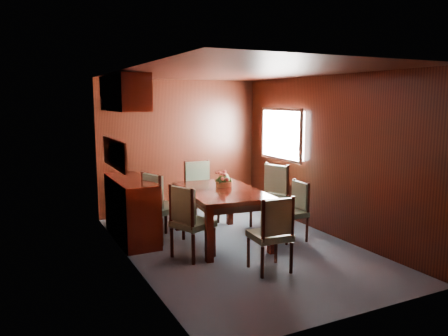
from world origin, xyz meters
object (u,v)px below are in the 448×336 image
chair_left_near (189,218)px  chair_head (273,230)px  chair_right_near (294,207)px  sideboard (131,209)px  flower_centerpiece (224,178)px  dining_table (221,197)px

chair_left_near → chair_head: chair_left_near is taller
chair_right_near → chair_head: 1.34m
chair_left_near → chair_right_near: bearing=70.0°
chair_left_near → chair_head: 1.13m
sideboard → flower_centerpiece: (1.28, -0.48, 0.44)m
sideboard → flower_centerpiece: flower_centerpiece is taller
dining_table → chair_left_near: 0.84m
sideboard → chair_right_near: (2.13, -1.08, 0.03)m
dining_table → flower_centerpiece: (0.14, 0.18, 0.23)m
sideboard → dining_table: 1.33m
sideboard → chair_head: (1.17, -2.00, 0.07)m
chair_right_near → flower_centerpiece: 1.12m
flower_centerpiece → chair_head: bearing=-94.2°
dining_table → sideboard: bearing=155.2°
flower_centerpiece → chair_left_near: bearing=-141.8°
chair_left_near → chair_right_near: chair_left_near is taller
chair_right_near → flower_centerpiece: flower_centerpiece is taller
sideboard → flower_centerpiece: bearing=-20.5°
chair_head → flower_centerpiece: bearing=89.4°
chair_right_near → chair_head: bearing=135.8°
chair_left_near → flower_centerpiece: 1.11m
dining_table → chair_right_near: size_ratio=1.97×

